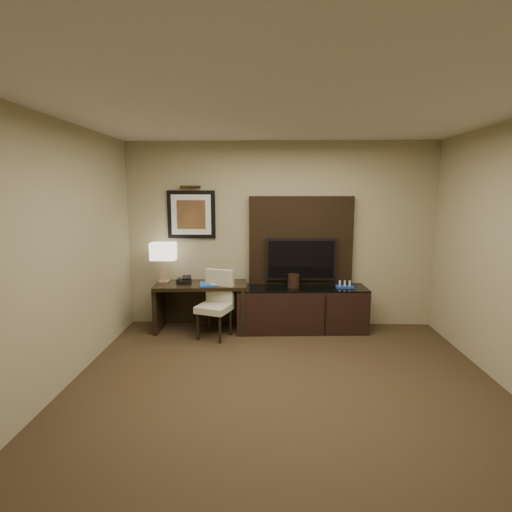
{
  "coord_description": "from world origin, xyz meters",
  "views": [
    {
      "loc": [
        -0.17,
        -3.35,
        2.0
      ],
      "look_at": [
        -0.33,
        1.8,
        1.15
      ],
      "focal_mm": 28.0,
      "sensor_mm": 36.0,
      "label": 1
    }
  ],
  "objects_px": {
    "desk_chair": "(214,307)",
    "water_bottle": "(232,277)",
    "ice_bucket": "(293,281)",
    "desk_phone": "(184,280)",
    "table_lamp": "(164,262)",
    "desk": "(202,307)",
    "minibar_tray": "(345,284)",
    "tv": "(301,259)",
    "credenza": "(301,309)"
  },
  "relations": [
    {
      "from": "desk_chair",
      "to": "water_bottle",
      "type": "xyz_separation_m",
      "value": [
        0.22,
        0.32,
        0.36
      ]
    },
    {
      "from": "desk_chair",
      "to": "ice_bucket",
      "type": "relative_size",
      "value": 4.5
    },
    {
      "from": "desk_phone",
      "to": "table_lamp",
      "type": "bearing_deg",
      "value": 156.44
    },
    {
      "from": "desk_chair",
      "to": "table_lamp",
      "type": "xyz_separation_m",
      "value": [
        -0.78,
        0.4,
        0.55
      ]
    },
    {
      "from": "desk_phone",
      "to": "water_bottle",
      "type": "height_order",
      "value": "water_bottle"
    },
    {
      "from": "desk",
      "to": "water_bottle",
      "type": "bearing_deg",
      "value": -0.39
    },
    {
      "from": "water_bottle",
      "to": "minibar_tray",
      "type": "bearing_deg",
      "value": 1.39
    },
    {
      "from": "tv",
      "to": "water_bottle",
      "type": "height_order",
      "value": "tv"
    },
    {
      "from": "desk",
      "to": "table_lamp",
      "type": "height_order",
      "value": "table_lamp"
    },
    {
      "from": "desk",
      "to": "minibar_tray",
      "type": "distance_m",
      "value": 2.07
    },
    {
      "from": "table_lamp",
      "to": "desk_phone",
      "type": "xyz_separation_m",
      "value": [
        0.32,
        -0.11,
        -0.24
      ]
    },
    {
      "from": "credenza",
      "to": "desk_chair",
      "type": "relative_size",
      "value": 2.15
    },
    {
      "from": "table_lamp",
      "to": "minibar_tray",
      "type": "relative_size",
      "value": 2.34
    },
    {
      "from": "desk",
      "to": "desk_phone",
      "type": "height_order",
      "value": "desk_phone"
    },
    {
      "from": "desk",
      "to": "minibar_tray",
      "type": "relative_size",
      "value": 5.18
    },
    {
      "from": "desk",
      "to": "table_lamp",
      "type": "distance_m",
      "value": 0.85
    },
    {
      "from": "water_bottle",
      "to": "credenza",
      "type": "bearing_deg",
      "value": 1.39
    },
    {
      "from": "desk",
      "to": "water_bottle",
      "type": "distance_m",
      "value": 0.62
    },
    {
      "from": "tv",
      "to": "water_bottle",
      "type": "distance_m",
      "value": 1.03
    },
    {
      "from": "water_bottle",
      "to": "ice_bucket",
      "type": "bearing_deg",
      "value": 1.19
    },
    {
      "from": "desk_phone",
      "to": "water_bottle",
      "type": "relative_size",
      "value": 1.01
    },
    {
      "from": "credenza",
      "to": "table_lamp",
      "type": "xyz_separation_m",
      "value": [
        -1.99,
        0.06,
        0.66
      ]
    },
    {
      "from": "tv",
      "to": "minibar_tray",
      "type": "height_order",
      "value": "tv"
    },
    {
      "from": "tv",
      "to": "desk_phone",
      "type": "bearing_deg",
      "value": -173.39
    },
    {
      "from": "desk",
      "to": "minibar_tray",
      "type": "xyz_separation_m",
      "value": [
        2.04,
        0.06,
        0.33
      ]
    },
    {
      "from": "desk",
      "to": "credenza",
      "type": "relative_size",
      "value": 0.7
    },
    {
      "from": "water_bottle",
      "to": "tv",
      "type": "bearing_deg",
      "value": 9.45
    },
    {
      "from": "ice_bucket",
      "to": "desk_phone",
      "type": "bearing_deg",
      "value": -178.27
    },
    {
      "from": "table_lamp",
      "to": "minibar_tray",
      "type": "distance_m",
      "value": 2.62
    },
    {
      "from": "tv",
      "to": "desk_chair",
      "type": "relative_size",
      "value": 1.17
    },
    {
      "from": "desk_phone",
      "to": "water_bottle",
      "type": "distance_m",
      "value": 0.68
    },
    {
      "from": "desk",
      "to": "desk_phone",
      "type": "distance_m",
      "value": 0.46
    },
    {
      "from": "credenza",
      "to": "minibar_tray",
      "type": "height_order",
      "value": "minibar_tray"
    },
    {
      "from": "desk",
      "to": "tv",
      "type": "relative_size",
      "value": 1.29
    },
    {
      "from": "desk_phone",
      "to": "tv",
      "type": "bearing_deg",
      "value": 2.64
    },
    {
      "from": "desk_phone",
      "to": "ice_bucket",
      "type": "height_order",
      "value": "ice_bucket"
    },
    {
      "from": "desk_chair",
      "to": "water_bottle",
      "type": "height_order",
      "value": "water_bottle"
    },
    {
      "from": "water_bottle",
      "to": "desk_phone",
      "type": "bearing_deg",
      "value": -177.58
    },
    {
      "from": "table_lamp",
      "to": "water_bottle",
      "type": "distance_m",
      "value": 1.02
    },
    {
      "from": "desk",
      "to": "table_lamp",
      "type": "relative_size",
      "value": 2.22
    },
    {
      "from": "credenza",
      "to": "minibar_tray",
      "type": "relative_size",
      "value": 7.39
    },
    {
      "from": "credenza",
      "to": "water_bottle",
      "type": "distance_m",
      "value": 1.1
    },
    {
      "from": "water_bottle",
      "to": "ice_bucket",
      "type": "xyz_separation_m",
      "value": [
        0.88,
        0.02,
        -0.06
      ]
    },
    {
      "from": "desk_chair",
      "to": "ice_bucket",
      "type": "distance_m",
      "value": 1.18
    },
    {
      "from": "table_lamp",
      "to": "ice_bucket",
      "type": "relative_size",
      "value": 3.05
    },
    {
      "from": "ice_bucket",
      "to": "credenza",
      "type": "bearing_deg",
      "value": 2.9
    },
    {
      "from": "tv",
      "to": "ice_bucket",
      "type": "bearing_deg",
      "value": -127.32
    },
    {
      "from": "table_lamp",
      "to": "water_bottle",
      "type": "bearing_deg",
      "value": -4.8
    },
    {
      "from": "tv",
      "to": "desk_phone",
      "type": "xyz_separation_m",
      "value": [
        -1.66,
        -0.19,
        -0.28
      ]
    },
    {
      "from": "water_bottle",
      "to": "desk",
      "type": "bearing_deg",
      "value": -176.63
    }
  ]
}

